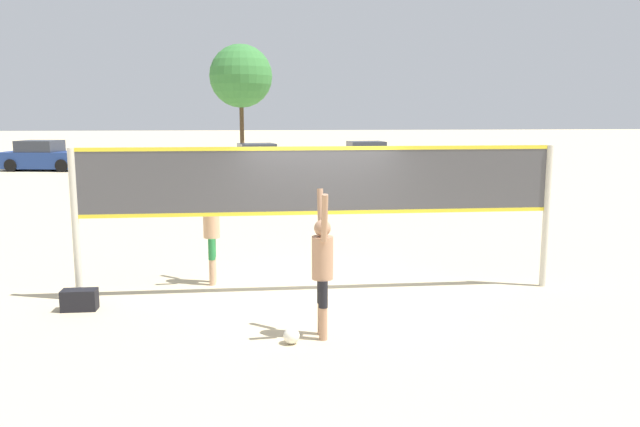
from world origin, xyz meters
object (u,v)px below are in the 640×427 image
(gear_bag, at_px, (80,300))
(tree_left_cluster, at_px, (241,76))
(parked_car_mid, at_px, (369,156))
(player_spiker, at_px, (322,262))
(volleyball, at_px, (291,336))
(player_blocker, at_px, (211,224))
(volleyball_net, at_px, (320,190))
(parked_car_near, at_px, (44,157))
(parked_car_far, at_px, (260,157))

(gear_bag, distance_m, tree_left_cluster, 29.05)
(gear_bag, bearing_deg, parked_car_mid, 69.70)
(player_spiker, distance_m, gear_bag, 3.92)
(player_spiker, distance_m, volleyball, 1.02)
(parked_car_mid, bearing_deg, player_blocker, -110.90)
(volleyball_net, height_order, volleyball, volleyball_net)
(player_blocker, bearing_deg, volleyball_net, 67.36)
(volleyball_net, distance_m, parked_car_near, 26.61)
(parked_car_near, height_order, parked_car_mid, parked_car_near)
(player_spiker, height_order, parked_car_near, player_spiker)
(parked_car_mid, distance_m, tree_left_cluster, 9.44)
(volleyball, height_order, parked_car_near, parked_car_near)
(player_spiker, xyz_separation_m, parked_car_far, (-0.56, 25.63, -0.41))
(parked_car_mid, height_order, parked_car_far, parked_car_mid)
(tree_left_cluster, bearing_deg, gear_bag, -93.92)
(player_blocker, bearing_deg, player_spiker, 29.77)
(parked_car_mid, relative_size, parked_car_far, 0.97)
(gear_bag, bearing_deg, volleyball_net, 8.42)
(volleyball, height_order, parked_car_mid, parked_car_mid)
(volleyball, relative_size, parked_car_mid, 0.05)
(volleyball_net, distance_m, gear_bag, 4.04)
(player_spiker, bearing_deg, parked_car_far, 1.24)
(player_spiker, height_order, tree_left_cluster, tree_left_cluster)
(player_blocker, bearing_deg, parked_car_mid, 162.94)
(player_spiker, height_order, player_blocker, player_blocker)
(volleyball_net, height_order, parked_car_mid, volleyball_net)
(parked_car_near, height_order, parked_car_far, parked_car_near)
(player_spiker, relative_size, volleyball, 9.28)
(volleyball, distance_m, parked_car_far, 25.84)
(player_blocker, distance_m, parked_car_near, 25.15)
(player_blocker, relative_size, parked_car_far, 0.46)
(parked_car_mid, bearing_deg, gear_bag, -114.14)
(player_blocker, bearing_deg, gear_bag, -55.67)
(player_spiker, height_order, volleyball, player_spiker)
(volleyball_net, height_order, gear_bag, volleyball_net)
(gear_bag, height_order, parked_car_near, parked_car_near)
(volleyball_net, height_order, parked_car_near, volleyball_net)
(player_spiker, distance_m, tree_left_cluster, 30.39)
(parked_car_far, bearing_deg, gear_bag, -107.74)
(player_spiker, distance_m, parked_car_mid, 25.90)
(tree_left_cluster, bearing_deg, parked_car_far, -77.33)
(parked_car_near, bearing_deg, parked_car_far, 8.51)
(volleyball, bearing_deg, player_blocker, 111.51)
(gear_bag, xyz_separation_m, parked_car_mid, (8.81, 23.83, 0.48))
(parked_car_near, bearing_deg, player_blocker, -56.73)
(volleyball_net, height_order, player_spiker, volleyball_net)
(volleyball, xyz_separation_m, parked_car_near, (-11.30, 26.04, 0.58))
(volleyball_net, bearing_deg, player_spiker, -95.18)
(volleyball_net, height_order, player_blocker, volleyball_net)
(volleyball, bearing_deg, gear_bag, 150.91)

